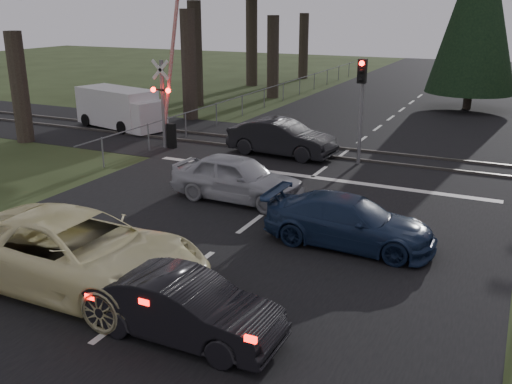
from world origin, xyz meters
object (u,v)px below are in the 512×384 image
Objects in this scene: cream_coupe at (77,252)px; blue_sedan at (349,222)px; dark_hatchback at (185,308)px; crossing_signal at (167,102)px; white_van at (122,109)px; silver_car at (237,178)px; traffic_signal_center at (361,93)px; dark_car_far at (282,138)px.

cream_coupe is 1.35× the size of blue_sedan.
dark_hatchback is (3.22, -0.72, -0.22)m from cream_coupe.
white_van is (-4.51, 2.54, -1.04)m from crossing_signal.
dark_hatchback is 8.08m from silver_car.
blue_sedan is (1.51, 5.59, 0.02)m from dark_hatchback.
cream_coupe is at bearing -102.17° from traffic_signal_center.
dark_car_far is at bearing 179.82° from traffic_signal_center.
crossing_signal is 1.70× the size of traffic_signal_center.
crossing_signal is at bearing 24.80° from cream_coupe.
silver_car is (0.44, 6.86, -0.10)m from cream_coupe.
blue_sedan is (1.98, -7.91, -2.16)m from traffic_signal_center.
traffic_signal_center is 0.76× the size of white_van.
traffic_signal_center is 13.02m from white_van.
white_van is at bearing 57.96° from blue_sedan.
traffic_signal_center is at bearing 6.15° from crossing_signal.
dark_car_far reaches higher than dark_hatchback.
crossing_signal is at bearing 56.50° from blue_sedan.
silver_car reaches higher than blue_sedan.
dark_hatchback is (8.74, -12.61, -1.43)m from crossing_signal.
white_van is at bearing 172.64° from traffic_signal_center.
white_van is (-14.77, 9.56, 0.36)m from blue_sedan.
dark_car_far is at bearing 11.38° from silver_car.
silver_car is (5.96, -5.02, -1.32)m from crossing_signal.
blue_sedan is 9.50m from dark_car_far.
traffic_signal_center is at bearing -12.28° from cream_coupe.
traffic_signal_center is 0.92× the size of blue_sedan.
blue_sedan is at bearing -142.19° from dark_car_far.
dark_hatchback is at bearing -55.26° from crossing_signal.
white_van reaches higher than blue_sedan.
crossing_signal is 13.16m from cream_coupe.
dark_car_far is (-0.52, 12.79, -0.09)m from cream_coupe.
silver_car is at bearing -166.58° from dark_car_far.
cream_coupe reaches higher than silver_car.
silver_car is at bearing -21.45° from white_van.
cream_coupe is at bearing 77.38° from dark_hatchback.
dark_car_far reaches higher than silver_car.
white_van is at bearing 150.60° from crossing_signal.
cream_coupe is at bearing -65.09° from crossing_signal.
blue_sedan is at bearing -15.09° from dark_hatchback.
crossing_signal reaches higher than silver_car.
dark_car_far is at bearing 15.54° from dark_hatchback.
traffic_signal_center is 0.90× the size of dark_car_far.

